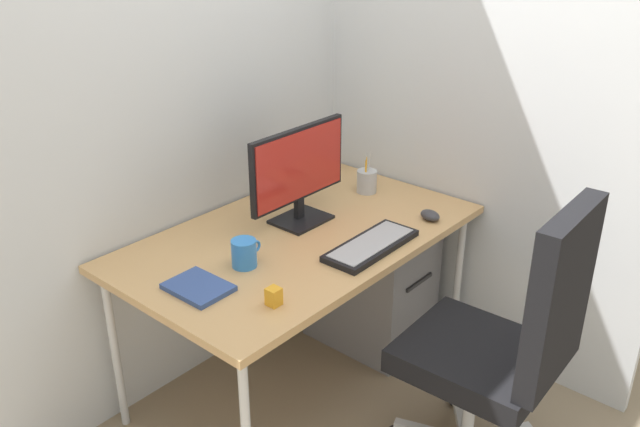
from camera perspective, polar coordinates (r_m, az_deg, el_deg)
The scene contains 13 objects.
ground_plane at distance 2.97m, azimuth -1.59°, elevation -14.03°, with size 8.00×8.00×0.00m, color gray.
wall_back at distance 2.68m, azimuth -9.22°, elevation 14.54°, with size 2.48×0.04×2.80m, color silver.
wall_side_right at distance 2.84m, azimuth 10.74°, elevation 15.03°, with size 0.04×1.92×2.80m, color silver.
desk at distance 2.60m, azimuth -1.76°, elevation -2.49°, with size 1.39×0.83×0.71m.
office_chair at distance 2.33m, azimuth 15.69°, elevation -10.24°, with size 0.54×0.56×1.07m.
filing_cabinet at distance 3.09m, azimuth 4.29°, elevation -6.04°, with size 0.37×0.51×0.56m.
monitor at distance 2.61m, azimuth -1.81°, elevation 3.66°, with size 0.50×0.17×0.38m.
keyboard at distance 2.48m, azimuth 4.35°, elevation -2.70°, with size 0.41×0.16×0.03m.
mouse at distance 2.72m, azimuth 9.31°, elevation -0.15°, with size 0.06×0.09×0.04m, color #333338.
pen_holder at distance 2.94m, azimuth 3.98°, elevation 2.76°, with size 0.09×0.09×0.18m.
notebook at distance 2.25m, azimuth -10.27°, elevation -6.17°, with size 0.16×0.21×0.02m, color #334C8C.
coffee_mug at distance 2.35m, azimuth -6.43°, elevation -3.35°, with size 0.12×0.09×0.10m.
desk_clamp_accessory at distance 2.14m, azimuth -3.94°, elevation -7.03°, with size 0.04×0.04×0.06m, color orange.
Camera 1 is at (-1.70, -1.57, 1.87)m, focal length 37.77 mm.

